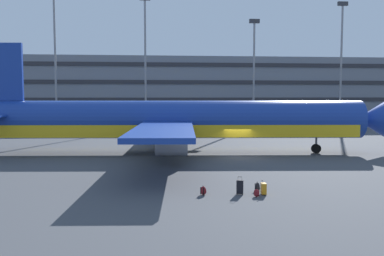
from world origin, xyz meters
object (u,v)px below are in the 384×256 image
at_px(airliner, 175,121).
at_px(suitcase_red, 264,188).
at_px(backpack_small, 203,191).
at_px(suitcase_teal, 240,187).
at_px(backpack_upright, 256,193).
at_px(backpack_large, 258,187).

bearing_deg(airliner, suitcase_red, -76.23).
relative_size(suitcase_red, backpack_small, 1.55).
bearing_deg(suitcase_teal, backpack_upright, -38.29).
bearing_deg(backpack_small, backpack_upright, -13.87).
distance_m(airliner, suitcase_teal, 17.31).
relative_size(suitcase_red, backpack_upright, 1.76).
distance_m(airliner, backpack_upright, 18.11).
bearing_deg(backpack_large, backpack_upright, -106.69).
bearing_deg(backpack_small, backpack_large, 11.45).
relative_size(airliner, backpack_upright, 84.91).
distance_m(suitcase_red, suitcase_teal, 1.34).
height_order(airliner, suitcase_red, airliner).
xyz_separation_m(airliner, backpack_upright, (3.64, -17.50, -2.91)).
xyz_separation_m(backpack_small, backpack_large, (3.28, 0.66, 0.00)).
height_order(suitcase_teal, backpack_large, suitcase_teal).
bearing_deg(backpack_large, airliner, 104.12).
xyz_separation_m(airliner, suitcase_teal, (2.84, -16.87, -2.68)).
xyz_separation_m(suitcase_teal, backpack_small, (-2.07, 0.08, -0.20)).
relative_size(suitcase_red, suitcase_teal, 0.82).
distance_m(suitcase_teal, backpack_upright, 1.05).
xyz_separation_m(airliner, backpack_large, (4.06, -16.13, -2.88)).
distance_m(airliner, suitcase_red, 17.75).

